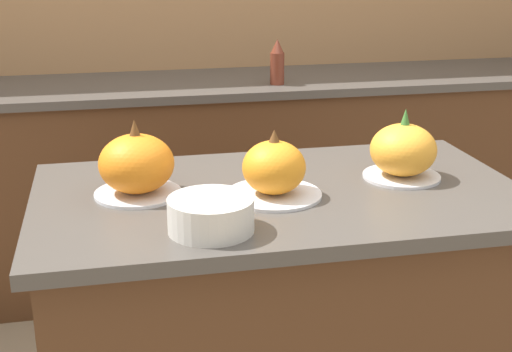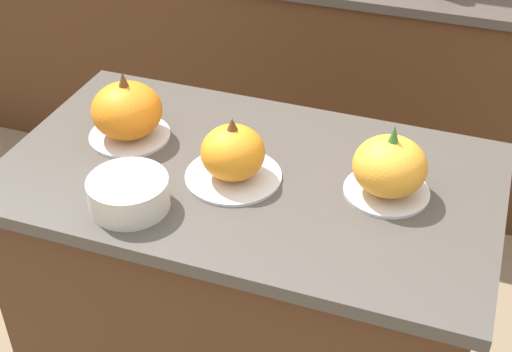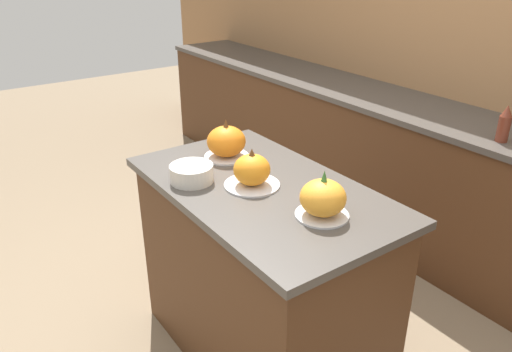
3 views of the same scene
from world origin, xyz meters
name	(u,v)px [view 3 (image 3 of 3)]	position (x,y,z in m)	size (l,w,h in m)	color
ground_plane	(261,351)	(0.00, 0.00, 0.00)	(12.00, 12.00, 0.00)	#847056
wall_back	(509,56)	(0.00, 1.75, 1.25)	(8.00, 0.06, 2.50)	#9E7047
kitchen_island	(261,275)	(0.00, 0.00, 0.46)	(1.22, 0.70, 0.91)	#4C2D19
back_counter	(451,193)	(0.00, 1.42, 0.46)	(6.00, 0.60, 0.93)	#4C2D19
pumpkin_cake_left	(226,142)	(-0.35, 0.05, 0.99)	(0.21, 0.21, 0.19)	silver
pumpkin_cake_center	(252,171)	(-0.03, -0.03, 0.98)	(0.23, 0.23, 0.17)	silver
pumpkin_cake_right	(323,199)	(0.33, 0.03, 0.99)	(0.20, 0.20, 0.19)	silver
bottle_tall	(504,124)	(0.30, 1.28, 1.02)	(0.06, 0.06, 0.19)	maroon
mixing_bowl	(192,173)	(-0.21, -0.22, 0.95)	(0.19, 0.19, 0.07)	beige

